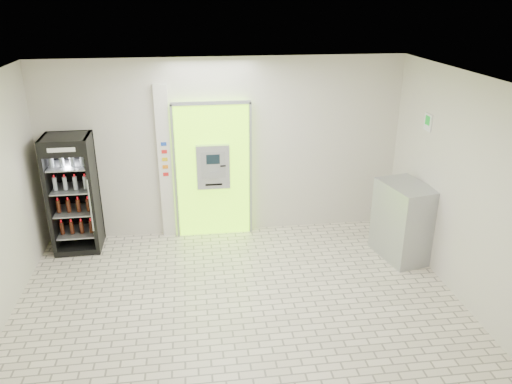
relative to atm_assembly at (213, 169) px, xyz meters
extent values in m
plane|color=beige|center=(0.20, -2.41, -1.17)|extent=(6.00, 6.00, 0.00)
plane|color=beige|center=(0.20, 0.09, 0.33)|extent=(6.00, 0.00, 6.00)
plane|color=beige|center=(0.20, -4.91, 0.33)|extent=(6.00, 0.00, 6.00)
plane|color=beige|center=(3.20, -2.41, 0.33)|extent=(0.00, 5.00, 5.00)
plane|color=white|center=(0.20, -2.41, 1.83)|extent=(6.00, 6.00, 0.00)
cube|color=#87E612|center=(0.00, 0.02, -0.02)|extent=(1.20, 0.12, 2.30)
cube|color=gray|center=(0.00, -0.05, 1.13)|extent=(1.28, 0.04, 0.06)
cube|color=gray|center=(-0.63, -0.05, -0.02)|extent=(0.04, 0.04, 2.30)
cube|color=gray|center=(0.63, -0.05, -0.02)|extent=(0.04, 0.04, 2.30)
cube|color=black|center=(0.10, -0.04, -0.67)|extent=(0.62, 0.01, 0.67)
cube|color=black|center=(-0.34, -0.04, 0.81)|extent=(0.22, 0.01, 0.18)
cube|color=#9EA1A5|center=(0.00, -0.09, 0.08)|extent=(0.55, 0.12, 0.75)
cube|color=black|center=(0.00, -0.16, 0.23)|extent=(0.22, 0.01, 0.16)
cube|color=gray|center=(0.00, -0.16, -0.05)|extent=(0.16, 0.01, 0.12)
cube|color=black|center=(0.16, -0.16, 0.11)|extent=(0.09, 0.01, 0.02)
cube|color=black|center=(0.00, -0.16, -0.21)|extent=(0.28, 0.01, 0.03)
cube|color=silver|center=(-0.78, 0.04, 0.13)|extent=(0.22, 0.10, 2.60)
cube|color=#193FB2|center=(-0.78, -0.02, 0.48)|extent=(0.09, 0.01, 0.06)
cube|color=red|center=(-0.78, -0.02, 0.35)|extent=(0.09, 0.01, 0.06)
cube|color=yellow|center=(-0.78, -0.02, 0.22)|extent=(0.09, 0.01, 0.06)
cube|color=orange|center=(-0.78, -0.02, 0.09)|extent=(0.09, 0.01, 0.06)
cube|color=red|center=(-0.78, -0.02, -0.04)|extent=(0.09, 0.01, 0.06)
cube|color=black|center=(-2.24, -0.25, -0.22)|extent=(0.72, 0.66, 1.90)
cube|color=black|center=(-2.24, 0.05, -0.22)|extent=(0.71, 0.06, 1.90)
cube|color=red|center=(-2.24, -0.57, 0.61)|extent=(0.70, 0.02, 0.23)
cube|color=white|center=(-2.24, -0.57, 0.61)|extent=(0.40, 0.01, 0.07)
cube|color=black|center=(-2.24, -0.25, -1.12)|extent=(0.72, 0.66, 0.10)
cylinder|color=gray|center=(-1.93, -0.59, -0.30)|extent=(0.02, 0.02, 0.86)
cube|color=gray|center=(-2.24, -0.25, -0.89)|extent=(0.61, 0.56, 0.02)
cube|color=gray|center=(-2.24, -0.25, -0.51)|extent=(0.61, 0.56, 0.02)
cube|color=gray|center=(-2.24, -0.25, -0.13)|extent=(0.61, 0.56, 0.02)
cube|color=gray|center=(-2.24, -0.25, 0.25)|extent=(0.61, 0.56, 0.02)
cube|color=#9EA1A5|center=(2.89, -1.23, -0.56)|extent=(0.78, 1.02, 1.22)
cube|color=gray|center=(2.58, -1.23, -0.50)|extent=(0.19, 0.88, 0.01)
cube|color=white|center=(3.19, -1.01, 0.95)|extent=(0.02, 0.22, 0.26)
cube|color=#0D9322|center=(3.18, -1.01, 0.98)|extent=(0.00, 0.14, 0.14)
camera|label=1|loc=(-0.34, -7.90, 2.76)|focal=35.00mm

